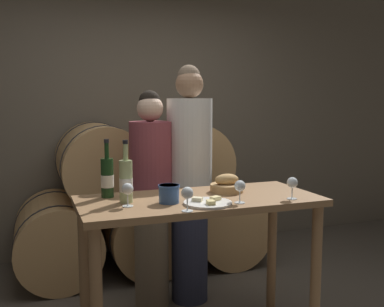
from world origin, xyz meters
TOP-DOWN VIEW (x-y plane):
  - stone_wall_back at (0.00, 2.00)m, footprint 10.00×0.12m
  - barrel_stack at (0.00, 1.43)m, footprint 2.20×0.90m
  - tasting_table at (0.00, 0.00)m, footprint 1.43×0.64m
  - person_left at (-0.13, 0.65)m, footprint 0.30×0.30m
  - person_right at (0.17, 0.65)m, footprint 0.33×0.33m
  - wine_bottle_red at (-0.51, 0.20)m, footprint 0.08×0.08m
  - wine_bottle_white at (-0.43, 0.03)m, footprint 0.08×0.08m
  - blue_crock at (-0.21, -0.07)m, footprint 0.12×0.12m
  - bread_basket at (0.22, 0.09)m, footprint 0.21×0.21m
  - cheese_plate at (-0.02, -0.18)m, footprint 0.27×0.27m
  - wine_glass_far_left at (-0.45, -0.07)m, footprint 0.06×0.06m
  - wine_glass_left at (-0.18, -0.29)m, footprint 0.06×0.06m
  - wine_glass_center at (0.16, -0.21)m, footprint 0.06×0.06m
  - wine_glass_right at (0.50, -0.22)m, footprint 0.06×0.06m

SIDE VIEW (x-z plane):
  - barrel_stack at x=0.00m, z-range -0.07..1.25m
  - tasting_table at x=0.00m, z-range 0.31..1.25m
  - person_left at x=-0.13m, z-range 0.02..1.61m
  - person_right at x=0.17m, z-range 0.02..1.79m
  - cheese_plate at x=-0.02m, z-range 0.93..0.97m
  - bread_basket at x=0.22m, z-range 0.92..1.04m
  - blue_crock at x=-0.21m, z-range 0.94..1.05m
  - wine_glass_far_left at x=-0.45m, z-range 0.97..1.10m
  - wine_glass_left at x=-0.18m, z-range 0.97..1.10m
  - wine_glass_center at x=0.16m, z-range 0.97..1.10m
  - wine_glass_right at x=0.50m, z-range 0.97..1.10m
  - wine_bottle_red at x=-0.51m, z-range 0.88..1.23m
  - wine_bottle_white at x=-0.43m, z-range 0.88..1.24m
  - stone_wall_back at x=0.00m, z-range 0.00..3.20m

